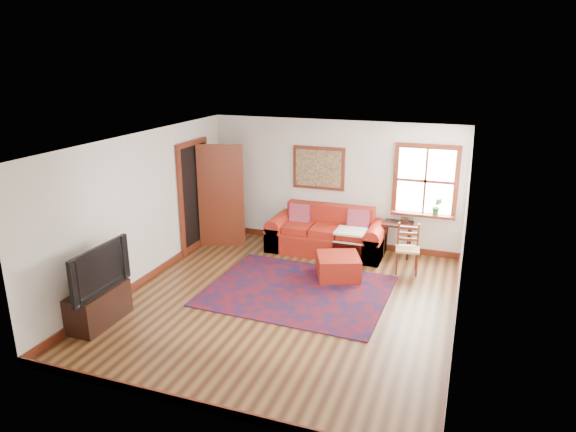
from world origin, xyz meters
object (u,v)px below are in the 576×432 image
at_px(red_leather_sofa, 327,237).
at_px(side_table, 398,229).
at_px(red_ottoman, 338,267).
at_px(ladder_back_chair, 408,247).
at_px(media_cabinet, 99,306).

xyz_separation_m(red_leather_sofa, side_table, (1.33, 0.21, 0.25)).
relative_size(red_ottoman, side_table, 1.06).
distance_m(red_leather_sofa, ladder_back_chair, 1.68).
bearing_deg(red_ottoman, ladder_back_chair, 11.01).
relative_size(red_ottoman, ladder_back_chair, 0.82).
xyz_separation_m(side_table, media_cabinet, (-3.60, -4.05, -0.28)).
bearing_deg(red_leather_sofa, ladder_back_chair, -16.44).
height_order(ladder_back_chair, media_cabinet, ladder_back_chair).
bearing_deg(side_table, media_cabinet, -131.64).
distance_m(red_leather_sofa, media_cabinet, 4.46).
distance_m(ladder_back_chair, media_cabinet, 5.14).
bearing_deg(side_table, red_leather_sofa, -170.88).
height_order(red_leather_sofa, media_cabinet, red_leather_sofa).
relative_size(red_leather_sofa, media_cabinet, 2.34).
relative_size(red_leather_sofa, ladder_back_chair, 2.61).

